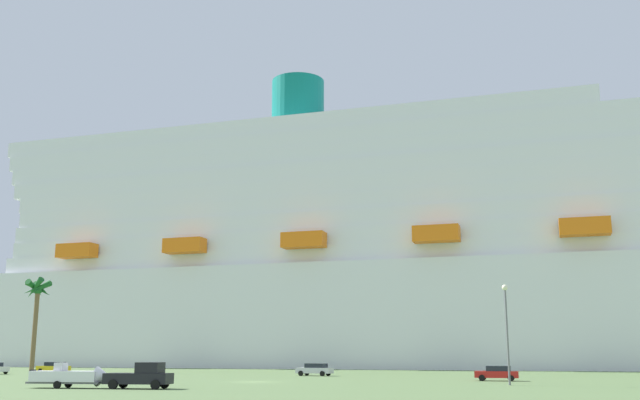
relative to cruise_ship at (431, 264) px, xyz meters
name	(u,v)px	position (x,y,z in m)	size (l,w,h in m)	color
ground_plane	(330,374)	(-10.18, -38.85, -19.83)	(600.00, 600.00, 0.00)	#567042
cruise_ship	(431,264)	(0.00, 0.00, 0.00)	(247.62, 39.16, 64.31)	white
pickup_truck	(141,376)	(-14.37, -84.99, -18.79)	(5.78, 2.74, 2.20)	black
small_boat_on_trailer	(74,377)	(-20.51, -85.62, -18.87)	(8.43, 2.51, 2.15)	#595960
palm_tree	(37,298)	(-35.53, -71.35, -10.81)	(3.36, 3.09, 11.28)	brown
street_lamp	(506,320)	(15.53, -69.65, -13.84)	(0.56, 0.56, 9.40)	slate
parked_car_silver_sedan	(315,369)	(-9.41, -49.06, -19.00)	(4.82, 2.61, 1.58)	silver
parked_car_red_hatchback	(497,373)	(14.01, -59.51, -19.00)	(4.58, 2.11, 1.58)	red
parked_car_yellow_taxi	(54,367)	(-49.41, -47.82, -19.00)	(4.77, 1.99, 1.58)	yellow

